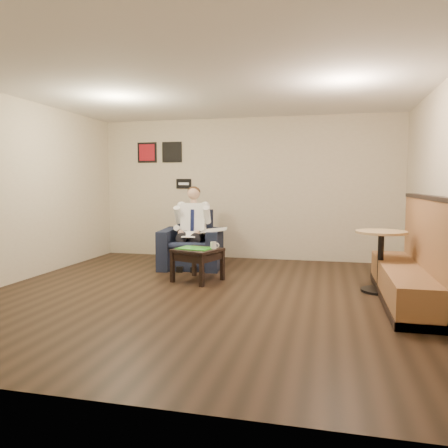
% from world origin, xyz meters
% --- Properties ---
extents(ground, '(6.00, 6.00, 0.00)m').
position_xyz_m(ground, '(0.00, 0.00, 0.00)').
color(ground, black).
rests_on(ground, ground).
extents(wall_back, '(6.00, 0.02, 2.80)m').
position_xyz_m(wall_back, '(0.00, 3.00, 1.40)').
color(wall_back, beige).
rests_on(wall_back, ground).
extents(wall_front, '(6.00, 0.02, 2.80)m').
position_xyz_m(wall_front, '(0.00, -3.00, 1.40)').
color(wall_front, beige).
rests_on(wall_front, ground).
extents(wall_left, '(0.02, 6.00, 2.80)m').
position_xyz_m(wall_left, '(-3.00, 0.00, 1.40)').
color(wall_left, beige).
rests_on(wall_left, ground).
extents(ceiling, '(6.00, 6.00, 0.02)m').
position_xyz_m(ceiling, '(0.00, 0.00, 2.80)').
color(ceiling, white).
rests_on(ceiling, wall_back).
extents(seating_sign, '(0.32, 0.02, 0.20)m').
position_xyz_m(seating_sign, '(-1.30, 2.98, 1.50)').
color(seating_sign, black).
rests_on(seating_sign, wall_back).
extents(art_print_left, '(0.42, 0.03, 0.42)m').
position_xyz_m(art_print_left, '(-2.10, 2.98, 2.15)').
color(art_print_left, '#A71420').
rests_on(art_print_left, wall_back).
extents(art_print_right, '(0.42, 0.03, 0.42)m').
position_xyz_m(art_print_right, '(-1.55, 2.98, 2.15)').
color(art_print_right, black).
rests_on(art_print_right, wall_back).
extents(armchair, '(1.18, 1.18, 1.02)m').
position_xyz_m(armchair, '(-0.77, 1.81, 0.51)').
color(armchair, black).
rests_on(armchair, ground).
extents(seated_man, '(0.79, 1.07, 1.39)m').
position_xyz_m(seated_man, '(-0.75, 1.68, 0.70)').
color(seated_man, white).
rests_on(seated_man, armchair).
extents(lap_papers, '(0.29, 0.37, 0.01)m').
position_xyz_m(lap_papers, '(-0.74, 1.57, 0.62)').
color(lap_papers, white).
rests_on(lap_papers, seated_man).
extents(newspaper, '(0.54, 0.62, 0.01)m').
position_xyz_m(newspaper, '(-0.33, 1.76, 0.69)').
color(newspaper, silver).
rests_on(newspaper, armchair).
extents(side_table, '(0.79, 0.79, 0.50)m').
position_xyz_m(side_table, '(-0.33, 0.75, 0.25)').
color(side_table, black).
rests_on(side_table, ground).
extents(green_folder, '(0.57, 0.45, 0.01)m').
position_xyz_m(green_folder, '(-0.37, 0.74, 0.51)').
color(green_folder, green).
rests_on(green_folder, side_table).
extents(coffee_mug, '(0.12, 0.12, 0.11)m').
position_xyz_m(coffee_mug, '(-0.10, 0.81, 0.56)').
color(coffee_mug, white).
rests_on(coffee_mug, side_table).
extents(smartphone, '(0.18, 0.15, 0.01)m').
position_xyz_m(smartphone, '(-0.22, 0.90, 0.51)').
color(smartphone, black).
rests_on(smartphone, side_table).
extents(banquette, '(0.62, 2.59, 1.33)m').
position_xyz_m(banquette, '(2.59, 0.28, 0.66)').
color(banquette, brown).
rests_on(banquette, ground).
extents(cafe_table, '(0.81, 0.81, 0.85)m').
position_xyz_m(cafe_table, '(2.32, 0.70, 0.43)').
color(cafe_table, tan).
rests_on(cafe_table, ground).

